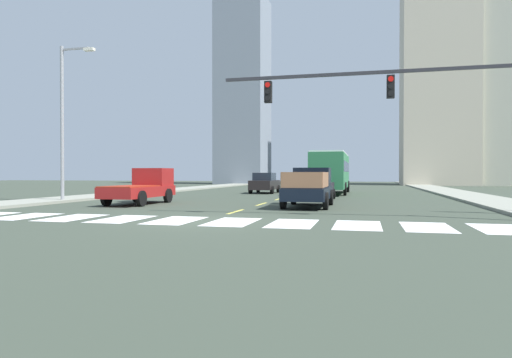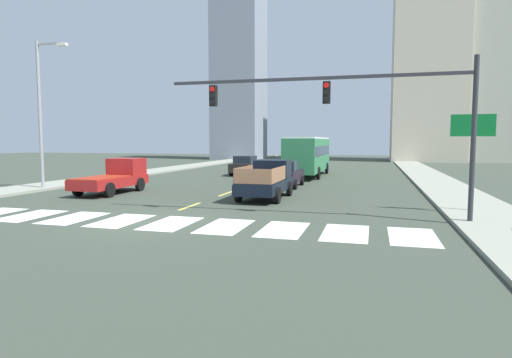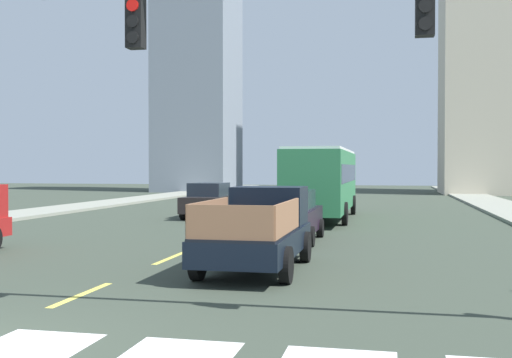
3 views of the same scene
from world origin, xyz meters
name	(u,v)px [view 1 (image 1 of 3)]	position (x,y,z in m)	size (l,w,h in m)	color
ground_plane	(203,221)	(0.00, 0.00, 0.00)	(160.00, 160.00, 0.00)	#353F33
sidewalk_right	(474,197)	(12.54, 18.00, 0.07)	(3.22, 110.00, 0.15)	gray
sidewalk_left	(135,193)	(-12.54, 18.00, 0.07)	(3.22, 110.00, 0.15)	gray
crosswalk_stripe_1	(25,216)	(-7.30, 0.00, 0.00)	(1.47, 2.82, 0.01)	silver
crosswalk_stripe_2	(72,218)	(-5.22, 0.00, 0.00)	(1.47, 2.82, 0.01)	silver
crosswalk_stripe_3	(122,219)	(-3.13, 0.00, 0.00)	(1.47, 2.82, 0.01)	silver
crosswalk_stripe_4	(175,220)	(-1.04, 0.00, 0.00)	(1.47, 2.82, 0.01)	silver
crosswalk_stripe_5	(232,222)	(1.04, 0.00, 0.00)	(1.47, 2.82, 0.01)	silver
crosswalk_stripe_6	(293,223)	(3.13, 0.00, 0.00)	(1.47, 2.82, 0.01)	silver
crosswalk_stripe_7	(358,225)	(5.22, 0.00, 0.00)	(1.47, 2.82, 0.01)	silver
crosswalk_stripe_8	(427,227)	(7.30, 0.00, 0.00)	(1.47, 2.82, 0.01)	silver
crosswalk_stripe_9	(501,229)	(9.39, 0.00, 0.00)	(1.47, 2.82, 0.01)	silver
lane_dash_0	(236,212)	(0.00, 4.00, 0.00)	(0.16, 2.40, 0.01)	#D9CA4C
lane_dash_1	(262,204)	(0.00, 9.00, 0.00)	(0.16, 2.40, 0.01)	#D9CA4C
lane_dash_2	(279,199)	(0.00, 14.00, 0.00)	(0.16, 2.40, 0.01)	#D9CA4C
lane_dash_3	(291,195)	(0.00, 19.00, 0.00)	(0.16, 2.40, 0.01)	#D9CA4C
lane_dash_4	(300,193)	(0.00, 24.00, 0.00)	(0.16, 2.40, 0.01)	#D9CA4C
lane_dash_5	(307,190)	(0.00, 29.00, 0.00)	(0.16, 2.40, 0.01)	#D9CA4C
lane_dash_6	(313,189)	(0.00, 34.00, 0.00)	(0.16, 2.40, 0.01)	#D9CA4C
lane_dash_7	(318,187)	(0.00, 39.00, 0.00)	(0.16, 2.40, 0.01)	#D9CA4C
pickup_stakebed	(309,188)	(2.72, 7.93, 0.94)	(2.18, 5.20, 1.96)	black
pickup_dark	(143,187)	(-6.42, 7.85, 0.92)	(2.18, 5.20, 1.96)	maroon
city_bus	(331,170)	(2.74, 22.58, 1.95)	(2.72, 10.80, 3.32)	#2C7547
sedan_near_right	(317,186)	(2.55, 13.51, 0.86)	(2.02, 4.40, 1.72)	black
sedan_far	(265,183)	(-2.77, 22.23, 0.86)	(2.02, 4.40, 1.72)	black
traffic_signal_gantry	(428,100)	(7.65, 2.58, 4.29)	(11.60, 0.27, 6.00)	#2D2D33
streetlight_left	(65,116)	(-11.43, 7.93, 4.97)	(2.20, 0.28, 9.00)	gray
tower_tall_centre	(510,5)	(25.06, 54.94, 25.27)	(8.80, 8.38, 50.53)	#B3B19D
block_mid_left	(243,91)	(-13.59, 54.84, 14.91)	(7.58, 8.16, 29.82)	gray
block_mid_right	(438,64)	(15.59, 54.21, 17.42)	(9.99, 8.39, 34.84)	beige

